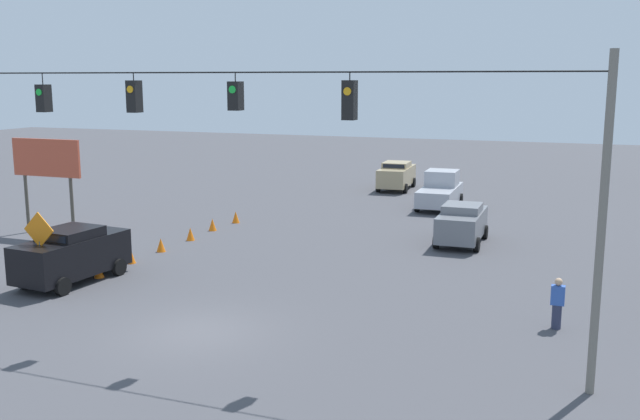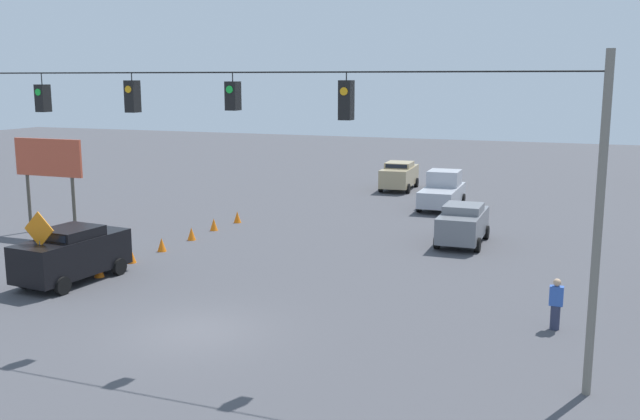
{
  "view_description": "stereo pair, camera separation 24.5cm",
  "coord_description": "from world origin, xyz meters",
  "px_view_note": "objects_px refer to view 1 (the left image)",
  "views": [
    {
      "loc": [
        -10.48,
        17.52,
        7.4
      ],
      "look_at": [
        -0.76,
        -8.29,
        2.29
      ],
      "focal_mm": 40.0,
      "sensor_mm": 36.0,
      "label": 1
    },
    {
      "loc": [
        -10.71,
        17.43,
        7.4
      ],
      "look_at": [
        -0.76,
        -8.29,
        2.29
      ],
      "focal_mm": 40.0,
      "sensor_mm": 36.0,
      "label": 2
    }
  ],
  "objects_px": {
    "traffic_cone_third": "(161,245)",
    "traffic_cone_farthest": "(236,217)",
    "pedestrian": "(557,304)",
    "pickup_truck_silver_oncoming_deep": "(440,191)",
    "traffic_cone_fifth": "(212,225)",
    "work_zone_sign": "(39,236)",
    "overhead_signal_span": "(188,159)",
    "sedan_grey_oncoming_far": "(462,223)",
    "traffic_cone_second": "(131,256)",
    "sedan_black_parked_shoulder": "(72,254)",
    "traffic_cone_nearest": "(99,270)",
    "traffic_cone_fourth": "(190,234)",
    "roadside_billboard": "(46,165)",
    "sedan_tan_withflow_deep": "(396,175)"
  },
  "relations": [
    {
      "from": "traffic_cone_fifth",
      "to": "traffic_cone_farthest",
      "type": "xyz_separation_m",
      "value": [
        -0.19,
        -2.13,
        0.0
      ]
    },
    {
      "from": "pickup_truck_silver_oncoming_deep",
      "to": "traffic_cone_farthest",
      "type": "bearing_deg",
      "value": 42.26
    },
    {
      "from": "traffic_cone_third",
      "to": "work_zone_sign",
      "type": "bearing_deg",
      "value": 84.0
    },
    {
      "from": "traffic_cone_nearest",
      "to": "traffic_cone_third",
      "type": "relative_size",
      "value": 1.0
    },
    {
      "from": "sedan_grey_oncoming_far",
      "to": "pickup_truck_silver_oncoming_deep",
      "type": "xyz_separation_m",
      "value": [
        2.73,
        -8.81,
        0.03
      ]
    },
    {
      "from": "traffic_cone_farthest",
      "to": "pickup_truck_silver_oncoming_deep",
      "type": "bearing_deg",
      "value": -137.74
    },
    {
      "from": "overhead_signal_span",
      "to": "pedestrian",
      "type": "relative_size",
      "value": 14.02
    },
    {
      "from": "traffic_cone_fifth",
      "to": "sedan_grey_oncoming_far",
      "type": "bearing_deg",
      "value": -172.65
    },
    {
      "from": "traffic_cone_farthest",
      "to": "work_zone_sign",
      "type": "height_order",
      "value": "work_zone_sign"
    },
    {
      "from": "sedan_black_parked_shoulder",
      "to": "traffic_cone_second",
      "type": "bearing_deg",
      "value": -97.38
    },
    {
      "from": "overhead_signal_span",
      "to": "work_zone_sign",
      "type": "distance_m",
      "value": 8.24
    },
    {
      "from": "sedan_tan_withflow_deep",
      "to": "traffic_cone_third",
      "type": "xyz_separation_m",
      "value": [
        5.08,
        20.73,
        -0.68
      ]
    },
    {
      "from": "traffic_cone_third",
      "to": "pedestrian",
      "type": "relative_size",
      "value": 0.38
    },
    {
      "from": "traffic_cone_nearest",
      "to": "pickup_truck_silver_oncoming_deep",
      "type": "bearing_deg",
      "value": -115.26
    },
    {
      "from": "sedan_black_parked_shoulder",
      "to": "traffic_cone_third",
      "type": "relative_size",
      "value": 7.58
    },
    {
      "from": "overhead_signal_span",
      "to": "traffic_cone_nearest",
      "type": "distance_m",
      "value": 9.17
    },
    {
      "from": "traffic_cone_third",
      "to": "traffic_cone_farthest",
      "type": "distance_m",
      "value": 6.76
    },
    {
      "from": "traffic_cone_fifth",
      "to": "work_zone_sign",
      "type": "bearing_deg",
      "value": 86.72
    },
    {
      "from": "sedan_tan_withflow_deep",
      "to": "traffic_cone_third",
      "type": "relative_size",
      "value": 7.68
    },
    {
      "from": "traffic_cone_nearest",
      "to": "pedestrian",
      "type": "distance_m",
      "value": 16.41
    },
    {
      "from": "pickup_truck_silver_oncoming_deep",
      "to": "traffic_cone_fourth",
      "type": "bearing_deg",
      "value": 54.04
    },
    {
      "from": "sedan_grey_oncoming_far",
      "to": "sedan_black_parked_shoulder",
      "type": "distance_m",
      "value": 16.74
    },
    {
      "from": "overhead_signal_span",
      "to": "traffic_cone_farthest",
      "type": "xyz_separation_m",
      "value": [
        6.48,
        -15.24,
        -4.9
      ]
    },
    {
      "from": "overhead_signal_span",
      "to": "roadside_billboard",
      "type": "height_order",
      "value": "overhead_signal_span"
    },
    {
      "from": "traffic_cone_fourth",
      "to": "traffic_cone_fifth",
      "type": "height_order",
      "value": "same"
    },
    {
      "from": "sedan_tan_withflow_deep",
      "to": "work_zone_sign",
      "type": "height_order",
      "value": "work_zone_sign"
    },
    {
      "from": "pickup_truck_silver_oncoming_deep",
      "to": "traffic_cone_nearest",
      "type": "xyz_separation_m",
      "value": [
        9.11,
        19.3,
        -0.68
      ]
    },
    {
      "from": "pickup_truck_silver_oncoming_deep",
      "to": "traffic_cone_third",
      "type": "height_order",
      "value": "pickup_truck_silver_oncoming_deep"
    },
    {
      "from": "sedan_black_parked_shoulder",
      "to": "traffic_cone_third",
      "type": "height_order",
      "value": "sedan_black_parked_shoulder"
    },
    {
      "from": "sedan_black_parked_shoulder",
      "to": "traffic_cone_fourth",
      "type": "bearing_deg",
      "value": -93.73
    },
    {
      "from": "work_zone_sign",
      "to": "pedestrian",
      "type": "bearing_deg",
      "value": -172.21
    },
    {
      "from": "traffic_cone_fourth",
      "to": "pedestrian",
      "type": "height_order",
      "value": "pedestrian"
    },
    {
      "from": "traffic_cone_fifth",
      "to": "work_zone_sign",
      "type": "distance_m",
      "value": 11.21
    },
    {
      "from": "sedan_grey_oncoming_far",
      "to": "traffic_cone_fifth",
      "type": "xyz_separation_m",
      "value": [
        11.96,
        1.54,
        -0.65
      ]
    },
    {
      "from": "traffic_cone_second",
      "to": "overhead_signal_span",
      "type": "bearing_deg",
      "value": 136.35
    },
    {
      "from": "traffic_cone_third",
      "to": "traffic_cone_farthest",
      "type": "height_order",
      "value": "same"
    },
    {
      "from": "traffic_cone_third",
      "to": "pedestrian",
      "type": "distance_m",
      "value": 16.99
    },
    {
      "from": "sedan_grey_oncoming_far",
      "to": "traffic_cone_second",
      "type": "height_order",
      "value": "sedan_grey_oncoming_far"
    },
    {
      "from": "sedan_black_parked_shoulder",
      "to": "work_zone_sign",
      "type": "relative_size",
      "value": 1.59
    },
    {
      "from": "roadside_billboard",
      "to": "pedestrian",
      "type": "xyz_separation_m",
      "value": [
        -23.39,
        5.22,
        -2.59
      ]
    },
    {
      "from": "pickup_truck_silver_oncoming_deep",
      "to": "traffic_cone_nearest",
      "type": "bearing_deg",
      "value": 64.74
    },
    {
      "from": "traffic_cone_farthest",
      "to": "sedan_grey_oncoming_far",
      "type": "bearing_deg",
      "value": 177.15
    },
    {
      "from": "sedan_black_parked_shoulder",
      "to": "traffic_cone_second",
      "type": "xyz_separation_m",
      "value": [
        -0.39,
        -3.0,
        -0.76
      ]
    },
    {
      "from": "overhead_signal_span",
      "to": "pedestrian",
      "type": "distance_m",
      "value": 11.67
    },
    {
      "from": "sedan_grey_oncoming_far",
      "to": "traffic_cone_third",
      "type": "xyz_separation_m",
      "value": [
        11.92,
        6.17,
        -0.65
      ]
    },
    {
      "from": "traffic_cone_nearest",
      "to": "traffic_cone_fourth",
      "type": "relative_size",
      "value": 1.0
    },
    {
      "from": "sedan_grey_oncoming_far",
      "to": "traffic_cone_fifth",
      "type": "distance_m",
      "value": 12.08
    },
    {
      "from": "traffic_cone_second",
      "to": "traffic_cone_farthest",
      "type": "distance_m",
      "value": 8.87
    },
    {
      "from": "traffic_cone_fourth",
      "to": "pedestrian",
      "type": "distance_m",
      "value": 17.67
    },
    {
      "from": "overhead_signal_span",
      "to": "traffic_cone_third",
      "type": "height_order",
      "value": "overhead_signal_span"
    }
  ]
}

